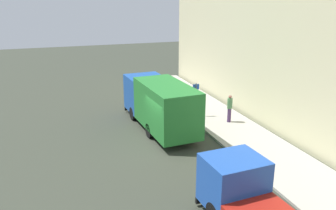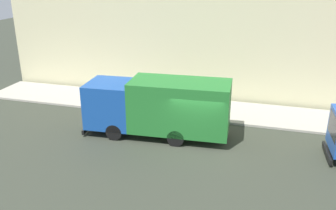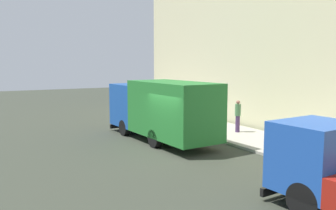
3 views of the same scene
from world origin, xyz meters
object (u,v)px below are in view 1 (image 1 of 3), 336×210
at_px(small_flatbed_truck, 254,208).
at_px(pedestrian_walking, 230,108).
at_px(large_utility_truck, 159,103).
at_px(traffic_cone_orange, 181,101).
at_px(street_sign_post, 196,97).

relative_size(small_flatbed_truck, pedestrian_walking, 3.32).
bearing_deg(large_utility_truck, traffic_cone_orange, 47.92).
height_order(large_utility_truck, traffic_cone_orange, large_utility_truck).
bearing_deg(street_sign_post, small_flatbed_truck, -104.21).
bearing_deg(pedestrian_walking, small_flatbed_truck, -136.18).
relative_size(large_utility_truck, small_flatbed_truck, 1.30).
distance_m(large_utility_truck, traffic_cone_orange, 4.59).
bearing_deg(pedestrian_walking, large_utility_truck, 149.53).
xyz_separation_m(large_utility_truck, small_flatbed_truck, (-0.07, -10.42, -0.56)).
relative_size(small_flatbed_truck, traffic_cone_orange, 8.29).
distance_m(small_flatbed_truck, pedestrian_walking, 10.70).
bearing_deg(small_flatbed_truck, pedestrian_walking, 62.08).
distance_m(small_flatbed_truck, street_sign_post, 11.83).
height_order(large_utility_truck, street_sign_post, large_utility_truck).
height_order(large_utility_truck, pedestrian_walking, large_utility_truck).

